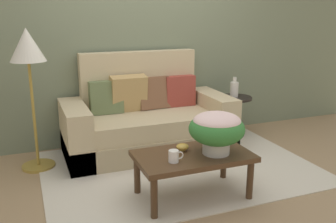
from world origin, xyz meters
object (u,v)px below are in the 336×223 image
potted_plant (217,128)px  coffee_table (193,159)px  floor_lamp (28,57)px  snack_bowl (183,147)px  table_vase (234,89)px  coffee_mug (174,156)px  side_table (235,109)px  couch (147,122)px

potted_plant → coffee_table: bearing=161.2°
floor_lamp → snack_bowl: size_ratio=12.71×
coffee_table → table_vase: (1.21, 1.34, 0.28)m
potted_plant → coffee_mug: (-0.41, -0.04, -0.18)m
side_table → snack_bowl: (-1.27, -1.22, 0.08)m
side_table → snack_bowl: side_table is taller
couch → table_vase: size_ratio=7.54×
snack_bowl → coffee_table: bearing=-63.1°
potted_plant → couch: bearing=98.7°
coffee_mug → snack_bowl: bearing=51.7°
coffee_table → snack_bowl: bearing=116.9°
floor_lamp → potted_plant: size_ratio=3.00×
coffee_table → couch: bearing=90.6°
potted_plant → coffee_mug: potted_plant is taller
couch → table_vase: couch is taller
snack_bowl → potted_plant: bearing=-35.2°
side_table → floor_lamp: floor_lamp is taller
coffee_table → floor_lamp: size_ratio=0.69×
floor_lamp → snack_bowl: floor_lamp is taller
potted_plant → snack_bowl: (-0.24, 0.17, -0.20)m
snack_bowl → floor_lamp: bearing=138.2°
couch → table_vase: (1.22, 0.08, 0.29)m
coffee_mug → table_vase: size_ratio=0.51×
snack_bowl → table_vase: bearing=44.4°
couch → floor_lamp: 1.50m
coffee_table → table_vase: 1.82m
potted_plant → table_vase: (1.02, 1.40, -0.01)m
coffee_table → table_vase: bearing=48.0°
coffee_mug → table_vase: bearing=45.4°
coffee_table → coffee_mug: (-0.22, -0.11, 0.11)m
side_table → snack_bowl: bearing=-136.2°
potted_plant → table_vase: size_ratio=1.90×
couch → potted_plant: (0.20, -1.32, 0.30)m
floor_lamp → coffee_mug: size_ratio=11.08×
coffee_mug → snack_bowl: (0.17, 0.22, -0.02)m
coffee_table → snack_bowl: size_ratio=8.80×
couch → snack_bowl: (-0.04, -1.15, 0.10)m
coffee_table → coffee_mug: 0.27m
side_table → coffee_table: bearing=-132.5°
coffee_mug → table_vase: table_vase is taller
couch → coffee_table: 1.26m
couch → side_table: bearing=3.2°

